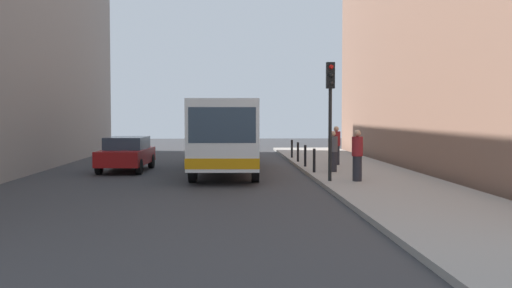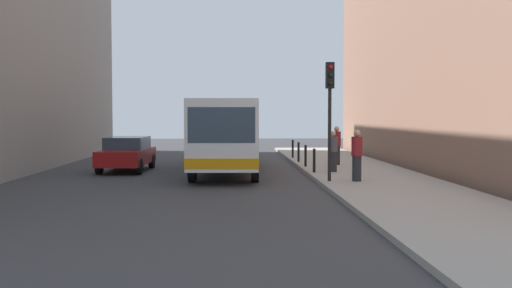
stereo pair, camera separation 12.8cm
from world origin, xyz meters
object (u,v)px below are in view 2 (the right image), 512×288
(bollard_mid, at_px, (306,156))
(bollard_farthest, at_px, (293,149))
(bus, at_px, (228,132))
(pedestrian_near_signal, at_px, (357,155))
(pedestrian_far_sidewalk, at_px, (337,145))
(car_beside_bus, at_px, (127,153))
(car_behind_bus, at_px, (237,143))
(bollard_far, at_px, (299,152))
(traffic_light, at_px, (330,98))
(bollard_near, at_px, (314,161))
(pedestrian_mid_sidewalk, at_px, (333,151))

(bollard_mid, distance_m, bollard_farthest, 5.54)
(bollard_farthest, bearing_deg, bus, -118.43)
(pedestrian_near_signal, xyz_separation_m, pedestrian_far_sidewalk, (0.50, 6.83, -0.00))
(pedestrian_near_signal, bearing_deg, car_beside_bus, -125.02)
(pedestrian_near_signal, bearing_deg, bus, -141.21)
(car_behind_bus, xyz_separation_m, bollard_far, (2.96, -5.61, -0.16))
(bollard_far, height_order, pedestrian_near_signal, pedestrian_near_signal)
(bollard_mid, relative_size, pedestrian_near_signal, 0.53)
(car_behind_bus, bearing_deg, bus, 83.61)
(car_beside_bus, bearing_deg, car_behind_bus, -117.06)
(bollard_mid, height_order, bollard_farthest, same)
(car_beside_bus, relative_size, bollard_far, 4.71)
(car_beside_bus, xyz_separation_m, bollard_farthest, (7.82, 5.76, -0.16))
(bollard_mid, bearing_deg, bus, -166.80)
(traffic_light, xyz_separation_m, pedestrian_near_signal, (0.93, -0.11, -1.96))
(traffic_light, bearing_deg, pedestrian_near_signal, -6.91)
(bus, height_order, bollard_near, bus)
(bus, bearing_deg, bollard_far, -131.87)
(traffic_light, height_order, bollard_far, traffic_light)
(pedestrian_mid_sidewalk, bearing_deg, bollard_farthest, -21.14)
(pedestrian_near_signal, bearing_deg, pedestrian_mid_sidewalk, -178.20)
(traffic_light, xyz_separation_m, bollard_farthest, (-0.10, 11.41, -2.38))
(car_behind_bus, xyz_separation_m, bollard_mid, (2.96, -8.38, -0.16))
(bollard_near, height_order, bollard_farthest, same)
(bollard_farthest, xyz_separation_m, pedestrian_far_sidewalk, (1.53, -4.69, 0.41))
(car_beside_bus, xyz_separation_m, pedestrian_mid_sidewalk, (8.62, -2.25, 0.18))
(bus, height_order, car_beside_bus, bus)
(car_beside_bus, bearing_deg, bollard_far, -156.66)
(traffic_light, bearing_deg, bollard_near, 91.85)
(bollard_near, bearing_deg, bollard_mid, 90.00)
(bollard_far, distance_m, bollard_farthest, 2.77)
(bollard_near, bearing_deg, car_behind_bus, 104.88)
(pedestrian_near_signal, bearing_deg, pedestrian_far_sidewalk, 173.80)
(car_beside_bus, bearing_deg, bollard_mid, -175.96)
(bollard_near, distance_m, pedestrian_near_signal, 3.40)
(bollard_farthest, height_order, pedestrian_far_sidewalk, pedestrian_far_sidewalk)
(pedestrian_mid_sidewalk, bearing_deg, bollard_far, -18.17)
(car_beside_bus, relative_size, bollard_farthest, 4.71)
(bollard_near, xyz_separation_m, bollard_far, (0.00, 5.54, 0.00))
(car_behind_bus, bearing_deg, traffic_light, 98.68)
(car_behind_bus, relative_size, bollard_mid, 4.74)
(bus, relative_size, car_beside_bus, 2.48)
(pedestrian_mid_sidewalk, distance_m, pedestrian_far_sidewalk, 3.41)
(car_beside_bus, relative_size, pedestrian_far_sidewalk, 2.53)
(bollard_near, bearing_deg, traffic_light, -88.15)
(pedestrian_near_signal, bearing_deg, car_behind_bus, -166.44)
(bollard_near, bearing_deg, bus, 150.24)
(car_beside_bus, xyz_separation_m, bollard_far, (7.82, 2.99, -0.16))
(car_beside_bus, height_order, bollard_farthest, car_beside_bus)
(traffic_light, relative_size, pedestrian_near_signal, 2.31)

